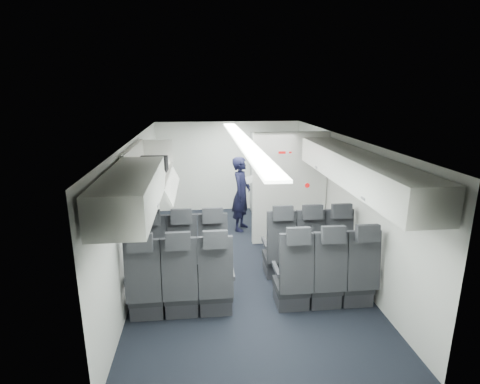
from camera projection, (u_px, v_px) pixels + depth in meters
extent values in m
cube|color=black|center=(242.00, 262.00, 6.46)|extent=(3.40, 6.00, 0.01)
cube|color=white|center=(243.00, 138.00, 5.89)|extent=(3.40, 6.00, 0.01)
cube|color=silver|center=(229.00, 166.00, 9.05)|extent=(3.40, 0.01, 2.15)
cube|color=silver|center=(281.00, 302.00, 3.30)|extent=(3.40, 0.01, 2.15)
cube|color=silver|center=(137.00, 206.00, 6.00)|extent=(0.01, 6.00, 2.15)
cube|color=silver|center=(342.00, 200.00, 6.35)|extent=(0.01, 6.00, 2.15)
cube|color=white|center=(243.00, 140.00, 5.90)|extent=(0.25, 5.52, 0.03)
cube|color=black|center=(155.00, 264.00, 5.81)|extent=(0.44, 0.46, 0.12)
cube|color=#2D2D33|center=(156.00, 273.00, 5.86)|extent=(0.42, 0.42, 0.22)
cube|color=black|center=(152.00, 242.00, 5.48)|extent=(0.44, 0.20, 0.80)
cube|color=black|center=(149.00, 218.00, 5.33)|extent=(0.30, 0.12, 0.23)
cube|color=#2D2D33|center=(139.00, 248.00, 5.69)|extent=(0.05, 0.40, 0.06)
cube|color=#2D2D33|center=(168.00, 247.00, 5.73)|extent=(0.05, 0.40, 0.06)
cube|color=black|center=(184.00, 262.00, 5.86)|extent=(0.44, 0.46, 0.12)
cube|color=#2D2D33|center=(185.00, 271.00, 5.90)|extent=(0.42, 0.42, 0.22)
cube|color=black|center=(183.00, 241.00, 5.53)|extent=(0.44, 0.20, 0.80)
cube|color=black|center=(181.00, 217.00, 5.37)|extent=(0.30, 0.12, 0.23)
cube|color=#2D2D33|center=(169.00, 247.00, 5.73)|extent=(0.05, 0.40, 0.06)
cube|color=#2D2D33|center=(198.00, 246.00, 5.78)|extent=(0.05, 0.40, 0.06)
cube|color=black|center=(213.00, 261.00, 5.91)|extent=(0.44, 0.46, 0.12)
cube|color=#2D2D33|center=(213.00, 270.00, 5.95)|extent=(0.42, 0.42, 0.22)
cube|color=black|center=(213.00, 240.00, 5.57)|extent=(0.44, 0.20, 0.80)
cube|color=black|center=(213.00, 216.00, 5.42)|extent=(0.30, 0.12, 0.23)
cube|color=#2D2D33|center=(199.00, 246.00, 5.78)|extent=(0.05, 0.40, 0.06)
cube|color=#2D2D33|center=(227.00, 245.00, 5.82)|extent=(0.05, 0.40, 0.06)
cube|color=black|center=(278.00, 258.00, 6.01)|extent=(0.44, 0.46, 0.12)
cube|color=#2D2D33|center=(277.00, 267.00, 6.06)|extent=(0.42, 0.42, 0.22)
cube|color=black|center=(281.00, 237.00, 5.68)|extent=(0.44, 0.20, 0.80)
cube|color=black|center=(283.00, 213.00, 5.53)|extent=(0.30, 0.12, 0.23)
cube|color=#2D2D33|center=(265.00, 243.00, 5.89)|extent=(0.05, 0.40, 0.06)
cube|color=#2D2D33|center=(292.00, 242.00, 5.93)|extent=(0.05, 0.40, 0.06)
cube|color=black|center=(305.00, 256.00, 6.06)|extent=(0.44, 0.46, 0.12)
cube|color=#2D2D33|center=(305.00, 265.00, 6.10)|extent=(0.42, 0.42, 0.22)
cube|color=black|center=(310.00, 236.00, 5.73)|extent=(0.44, 0.20, 0.80)
cube|color=black|center=(313.00, 212.00, 5.57)|extent=(0.30, 0.12, 0.23)
cube|color=#2D2D33|center=(293.00, 242.00, 5.93)|extent=(0.05, 0.40, 0.06)
cube|color=#2D2D33|center=(320.00, 241.00, 5.98)|extent=(0.05, 0.40, 0.06)
cube|color=black|center=(332.00, 255.00, 6.10)|extent=(0.44, 0.46, 0.12)
cube|color=#2D2D33|center=(331.00, 264.00, 6.15)|extent=(0.42, 0.42, 0.22)
cube|color=black|center=(339.00, 235.00, 5.77)|extent=(0.44, 0.20, 0.80)
cube|color=black|center=(342.00, 211.00, 5.62)|extent=(0.30, 0.12, 0.23)
cube|color=#2D2D33|center=(320.00, 241.00, 5.98)|extent=(0.05, 0.40, 0.06)
cube|color=#2D2D33|center=(347.00, 239.00, 6.02)|extent=(0.05, 0.40, 0.06)
cube|color=black|center=(148.00, 294.00, 4.95)|extent=(0.44, 0.46, 0.12)
cube|color=#2D2D33|center=(148.00, 305.00, 4.99)|extent=(0.42, 0.42, 0.22)
cube|color=black|center=(143.00, 271.00, 4.62)|extent=(0.44, 0.20, 0.80)
cube|color=black|center=(140.00, 243.00, 4.46)|extent=(0.30, 0.12, 0.23)
cube|color=#2D2D33|center=(129.00, 277.00, 4.82)|extent=(0.05, 0.40, 0.06)
cube|color=#2D2D33|center=(163.00, 275.00, 4.87)|extent=(0.05, 0.40, 0.06)
cube|color=black|center=(182.00, 292.00, 5.00)|extent=(0.44, 0.46, 0.12)
cube|color=#2D2D33|center=(182.00, 303.00, 5.04)|extent=(0.42, 0.42, 0.22)
cube|color=black|center=(180.00, 269.00, 4.67)|extent=(0.44, 0.20, 0.80)
cube|color=black|center=(178.00, 241.00, 4.51)|extent=(0.30, 0.12, 0.23)
cube|color=#2D2D33|center=(164.00, 275.00, 4.87)|extent=(0.05, 0.40, 0.06)
cube|color=#2D2D33|center=(198.00, 273.00, 4.92)|extent=(0.05, 0.40, 0.06)
cube|color=black|center=(216.00, 290.00, 5.04)|extent=(0.44, 0.46, 0.12)
cube|color=#2D2D33|center=(216.00, 301.00, 5.09)|extent=(0.42, 0.42, 0.22)
cube|color=black|center=(216.00, 267.00, 4.71)|extent=(0.44, 0.20, 0.80)
cube|color=black|center=(215.00, 240.00, 4.56)|extent=(0.30, 0.12, 0.23)
cube|color=#2D2D33|center=(199.00, 273.00, 4.92)|extent=(0.05, 0.40, 0.06)
cube|color=#2D2D33|center=(232.00, 272.00, 4.96)|extent=(0.05, 0.40, 0.06)
cube|color=black|center=(291.00, 286.00, 5.15)|extent=(0.44, 0.46, 0.12)
cube|color=#2D2D33|center=(291.00, 296.00, 5.19)|extent=(0.42, 0.42, 0.22)
cube|color=black|center=(296.00, 263.00, 4.82)|extent=(0.44, 0.20, 0.80)
cube|color=black|center=(299.00, 236.00, 4.66)|extent=(0.30, 0.12, 0.23)
cube|color=#2D2D33|center=(276.00, 269.00, 5.02)|extent=(0.05, 0.40, 0.06)
cube|color=#2D2D33|center=(308.00, 268.00, 5.07)|extent=(0.05, 0.40, 0.06)
cube|color=black|center=(323.00, 284.00, 5.20)|extent=(0.44, 0.46, 0.12)
cube|color=#2D2D33|center=(322.00, 295.00, 5.24)|extent=(0.42, 0.42, 0.22)
cube|color=black|center=(330.00, 262.00, 4.87)|extent=(0.44, 0.20, 0.80)
cube|color=black|center=(334.00, 235.00, 4.71)|extent=(0.30, 0.12, 0.23)
cube|color=#2D2D33|center=(309.00, 268.00, 5.07)|extent=(0.05, 0.40, 0.06)
cube|color=#2D2D33|center=(340.00, 266.00, 5.12)|extent=(0.05, 0.40, 0.06)
cube|color=black|center=(354.00, 283.00, 5.24)|extent=(0.44, 0.46, 0.12)
cube|color=#2D2D33|center=(353.00, 293.00, 5.29)|extent=(0.42, 0.42, 0.22)
cube|color=black|center=(363.00, 260.00, 4.91)|extent=(0.44, 0.20, 0.80)
cube|color=black|center=(368.00, 233.00, 4.76)|extent=(0.30, 0.12, 0.23)
cube|color=#2D2D33|center=(341.00, 266.00, 5.12)|extent=(0.05, 0.40, 0.06)
cube|color=#2D2D33|center=(372.00, 265.00, 5.16)|extent=(0.05, 0.40, 0.06)
cube|color=white|center=(131.00, 191.00, 3.91)|extent=(0.52, 1.80, 0.40)
cylinder|color=slate|center=(157.00, 205.00, 3.97)|extent=(0.04, 0.10, 0.04)
cube|color=#9E9E93|center=(152.00, 174.00, 5.64)|extent=(0.52, 1.70, 0.04)
cube|color=white|center=(134.00, 161.00, 5.56)|extent=(0.06, 1.70, 0.44)
cube|color=white|center=(144.00, 172.00, 4.79)|extent=(0.52, 0.04, 0.40)
cube|color=white|center=(157.00, 151.00, 6.38)|extent=(0.52, 0.04, 0.40)
cube|color=white|center=(170.00, 180.00, 5.69)|extent=(0.21, 1.61, 0.38)
cube|color=white|center=(387.00, 184.00, 4.19)|extent=(0.52, 1.80, 0.40)
cylinder|color=slate|center=(364.00, 199.00, 4.21)|extent=(0.04, 0.10, 0.04)
cube|color=white|center=(333.00, 157.00, 5.87)|extent=(0.52, 1.70, 0.40)
cylinder|color=slate|center=(317.00, 167.00, 5.89)|extent=(0.04, 0.10, 0.04)
cube|color=white|center=(289.00, 189.00, 7.04)|extent=(1.40, 0.12, 2.13)
cube|color=white|center=(285.00, 152.00, 6.77)|extent=(0.24, 0.01, 0.10)
cube|color=red|center=(282.00, 153.00, 6.75)|extent=(0.13, 0.01, 0.04)
cube|color=red|center=(290.00, 152.00, 6.77)|extent=(0.05, 0.01, 0.03)
cylinder|color=white|center=(307.00, 185.00, 6.99)|extent=(0.11, 0.01, 0.11)
cylinder|color=red|center=(307.00, 185.00, 6.98)|extent=(0.09, 0.01, 0.09)
cube|color=#939399|center=(269.00, 173.00, 8.91)|extent=(0.85, 0.50, 1.90)
cube|color=#3F3F42|center=(271.00, 194.00, 8.78)|extent=(0.80, 0.01, 0.02)
cube|color=#3F3F42|center=(271.00, 173.00, 8.65)|extent=(0.80, 0.01, 0.02)
cube|color=#3F3F42|center=(272.00, 152.00, 8.52)|extent=(0.80, 0.01, 0.02)
cube|color=silver|center=(153.00, 189.00, 7.52)|extent=(0.10, 0.92, 1.86)
cylinder|color=black|center=(155.00, 164.00, 7.40)|extent=(0.03, 0.22, 0.22)
cube|color=gold|center=(157.00, 183.00, 7.81)|extent=(0.02, 0.10, 0.75)
cylinder|color=white|center=(145.00, 181.00, 6.71)|extent=(0.01, 0.11, 0.11)
cylinder|color=red|center=(146.00, 181.00, 6.71)|extent=(0.01, 0.09, 0.09)
imported|color=black|center=(241.00, 194.00, 7.78)|extent=(0.57, 0.67, 1.56)
cube|color=black|center=(153.00, 165.00, 5.67)|extent=(0.43, 0.31, 0.25)
cube|color=white|center=(251.00, 179.00, 7.67)|extent=(0.21, 0.02, 0.15)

